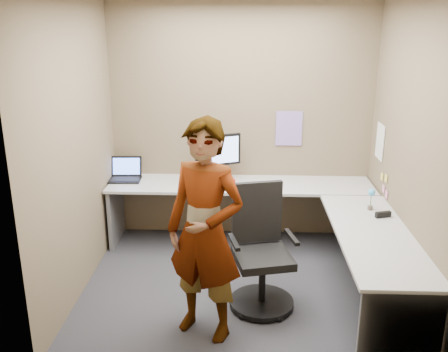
{
  "coord_description": "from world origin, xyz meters",
  "views": [
    {
      "loc": [
        0.04,
        -4.35,
        2.53
      ],
      "look_at": [
        -0.15,
        0.25,
        1.05
      ],
      "focal_mm": 40.0,
      "sensor_mm": 36.0,
      "label": 1
    }
  ],
  "objects_px": {
    "monitor": "(218,153)",
    "person": "(205,232)",
    "desk": "(282,216)",
    "office_chair": "(261,258)"
  },
  "relations": [
    {
      "from": "desk",
      "to": "monitor",
      "type": "xyz_separation_m",
      "value": [
        -0.69,
        0.59,
        0.5
      ]
    },
    {
      "from": "desk",
      "to": "person",
      "type": "height_order",
      "value": "person"
    },
    {
      "from": "person",
      "to": "office_chair",
      "type": "bearing_deg",
      "value": 69.08
    },
    {
      "from": "monitor",
      "to": "person",
      "type": "distance_m",
      "value": 1.74
    },
    {
      "from": "desk",
      "to": "office_chair",
      "type": "bearing_deg",
      "value": -109.15
    },
    {
      "from": "person",
      "to": "monitor",
      "type": "bearing_deg",
      "value": 114.14
    },
    {
      "from": "monitor",
      "to": "person",
      "type": "relative_size",
      "value": 0.27
    },
    {
      "from": "desk",
      "to": "monitor",
      "type": "height_order",
      "value": "monitor"
    },
    {
      "from": "desk",
      "to": "person",
      "type": "relative_size",
      "value": 1.64
    },
    {
      "from": "office_chair",
      "to": "person",
      "type": "distance_m",
      "value": 0.79
    }
  ]
}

